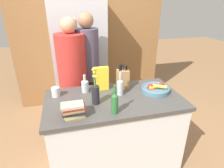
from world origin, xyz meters
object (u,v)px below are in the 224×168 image
(bottle_vinegar, at_px, (115,102))
(flower_vase, at_px, (95,92))
(bottle_wine, at_px, (85,85))
(refrigerator, at_px, (80,58))
(book_stack, at_px, (73,110))
(coffee_mug, at_px, (56,92))
(person_at_sink, at_px, (73,76))
(knife_block, at_px, (123,79))
(bottle_oil, at_px, (120,86))
(person_in_blue, at_px, (88,69))
(cereal_box, at_px, (101,79))
(fruit_bowl, at_px, (155,89))

(bottle_vinegar, bearing_deg, flower_vase, 123.63)
(bottle_vinegar, xyz_separation_m, bottle_wine, (-0.21, 0.49, -0.03))
(refrigerator, relative_size, book_stack, 9.13)
(coffee_mug, bearing_deg, book_stack, -69.96)
(refrigerator, xyz_separation_m, flower_vase, (0.02, -1.40, 0.05))
(book_stack, height_order, person_at_sink, person_at_sink)
(knife_block, distance_m, bottle_oil, 0.17)
(refrigerator, height_order, person_in_blue, refrigerator)
(person_in_blue, bearing_deg, flower_vase, -81.21)
(knife_block, bearing_deg, person_in_blue, 120.19)
(person_in_blue, bearing_deg, bottle_wine, -89.88)
(bottle_vinegar, bearing_deg, cereal_box, 92.22)
(bottle_oil, xyz_separation_m, bottle_wine, (-0.36, 0.16, -0.02))
(book_stack, relative_size, person_in_blue, 0.12)
(fruit_bowl, height_order, flower_vase, flower_vase)
(coffee_mug, height_order, bottle_oil, bottle_oil)
(fruit_bowl, height_order, bottle_vinegar, bottle_vinegar)
(refrigerator, xyz_separation_m, bottle_wine, (-0.05, -1.12, 0.00))
(fruit_bowl, distance_m, person_at_sink, 1.08)
(refrigerator, distance_m, cereal_box, 1.11)
(bottle_vinegar, bearing_deg, coffee_mug, 138.21)
(flower_vase, height_order, person_at_sink, person_at_sink)
(fruit_bowl, xyz_separation_m, bottle_vinegar, (-0.55, -0.31, 0.07))
(refrigerator, height_order, fruit_bowl, refrigerator)
(knife_block, distance_m, book_stack, 0.75)
(flower_vase, relative_size, bottle_oil, 1.51)
(cereal_box, distance_m, bottle_oil, 0.25)
(refrigerator, distance_m, coffee_mug, 1.20)
(refrigerator, bearing_deg, coffee_mug, -107.61)
(knife_block, distance_m, bottle_wine, 0.44)
(fruit_bowl, height_order, person_in_blue, person_in_blue)
(book_stack, bearing_deg, refrigerator, 82.65)
(coffee_mug, bearing_deg, cereal_box, 4.73)
(bottle_oil, relative_size, bottle_vinegar, 0.90)
(bottle_oil, height_order, bottle_vinegar, bottle_vinegar)
(fruit_bowl, xyz_separation_m, bottle_wine, (-0.76, 0.19, 0.04))
(fruit_bowl, xyz_separation_m, bottle_oil, (-0.41, 0.03, 0.06))
(bottle_vinegar, height_order, person_in_blue, person_in_blue)
(cereal_box, xyz_separation_m, bottle_vinegar, (0.02, -0.51, -0.02))
(bottle_wine, bearing_deg, refrigerator, 87.63)
(book_stack, bearing_deg, bottle_vinegar, -5.28)
(bottle_wine, height_order, person_at_sink, person_at_sink)
(fruit_bowl, bearing_deg, bottle_wine, 166.31)
(bottle_wine, bearing_deg, person_at_sink, 103.63)
(flower_vase, xyz_separation_m, person_at_sink, (-0.18, 0.73, -0.09))
(refrigerator, xyz_separation_m, bottle_oil, (0.31, -1.28, 0.02))
(bottle_wine, relative_size, person_in_blue, 0.12)
(coffee_mug, bearing_deg, person_in_blue, 53.13)
(fruit_bowl, xyz_separation_m, book_stack, (-0.92, -0.27, 0.03))
(cereal_box, relative_size, bottle_oil, 1.07)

